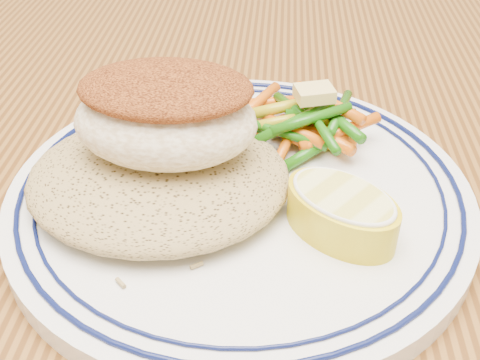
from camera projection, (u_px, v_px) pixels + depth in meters
name	position (u px, v px, depth m)	size (l,w,h in m)	color
dining_table	(279.00, 351.00, 0.40)	(1.50, 0.90, 0.75)	#532F10
plate	(240.00, 194.00, 0.36)	(0.28, 0.28, 0.02)	white
rice_pilaf	(158.00, 173.00, 0.35)	(0.15, 0.14, 0.03)	#987F4C
fish_fillet	(166.00, 113.00, 0.33)	(0.11, 0.08, 0.05)	white
vegetable_pile	(303.00, 123.00, 0.39)	(0.10, 0.09, 0.03)	#A89811
butter_pat	(314.00, 93.00, 0.38)	(0.02, 0.02, 0.01)	#E9CF72
lemon_wedge	(342.00, 211.00, 0.32)	(0.09, 0.09, 0.03)	yellow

